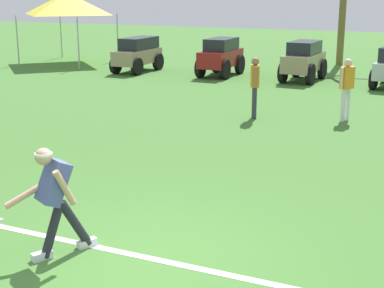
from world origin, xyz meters
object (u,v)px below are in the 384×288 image
(parked_car_slot_b, at_px, (221,56))
(parked_car_slot_a, at_px, (138,53))
(frisbee_thrower, at_px, (55,195))
(teammate_midfield, at_px, (255,82))
(parked_car_slot_c, at_px, (304,60))
(teammate_near_sideline, at_px, (347,84))
(event_tent, at_px, (67,3))

(parked_car_slot_b, bearing_deg, parked_car_slot_a, -174.68)
(frisbee_thrower, bearing_deg, parked_car_slot_a, 115.38)
(teammate_midfield, distance_m, parked_car_slot_a, 9.34)
(frisbee_thrower, height_order, parked_car_slot_b, frisbee_thrower)
(parked_car_slot_c, bearing_deg, parked_car_slot_b, -179.25)
(teammate_near_sideline, height_order, parked_car_slot_a, teammate_near_sideline)
(frisbee_thrower, distance_m, teammate_near_sideline, 9.43)
(parked_car_slot_c, bearing_deg, teammate_midfield, -87.15)
(frisbee_thrower, xyz_separation_m, teammate_near_sideline, (1.97, 9.23, 0.14))
(frisbee_thrower, xyz_separation_m, parked_car_slot_a, (-7.07, 14.91, -0.07))
(teammate_near_sideline, height_order, teammate_midfield, same)
(parked_car_slot_c, height_order, event_tent, event_tent)
(teammate_near_sideline, height_order, parked_car_slot_b, teammate_near_sideline)
(parked_car_slot_a, height_order, parked_car_slot_c, parked_car_slot_c)
(parked_car_slot_a, xyz_separation_m, parked_car_slot_b, (3.39, 0.32, 0.02))
(teammate_near_sideline, distance_m, parked_car_slot_b, 8.25)
(teammate_midfield, bearing_deg, parked_car_slot_a, 137.31)
(event_tent, bearing_deg, parked_car_slot_b, -7.02)
(teammate_near_sideline, distance_m, teammate_midfield, 2.27)
(parked_car_slot_b, bearing_deg, parked_car_slot_c, 0.75)
(frisbee_thrower, xyz_separation_m, teammate_midfield, (-0.21, 8.58, 0.14))
(frisbee_thrower, relative_size, event_tent, 0.44)
(parked_car_slot_b, distance_m, parked_car_slot_c, 3.15)
(teammate_near_sideline, bearing_deg, event_tent, 152.23)
(parked_car_slot_b, xyz_separation_m, parked_car_slot_c, (3.15, 0.04, 0.00))
(frisbee_thrower, relative_size, teammate_near_sideline, 0.91)
(teammate_near_sideline, xyz_separation_m, teammate_midfield, (-2.17, -0.65, 0.00))
(parked_car_slot_a, xyz_separation_m, event_tent, (-4.12, 1.24, 1.84))
(teammate_near_sideline, distance_m, parked_car_slot_c, 6.55)
(frisbee_thrower, distance_m, parked_car_slot_b, 15.67)
(teammate_near_sideline, height_order, event_tent, event_tent)
(parked_car_slot_a, bearing_deg, parked_car_slot_c, 3.12)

